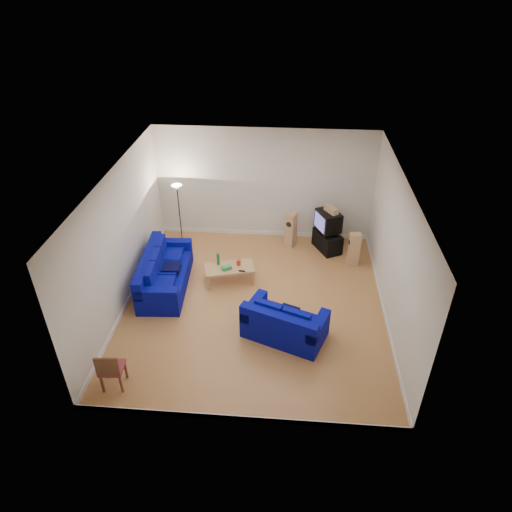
# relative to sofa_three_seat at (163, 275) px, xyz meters

# --- Properties ---
(room) EXTENTS (6.01, 6.51, 3.21)m
(room) POSITION_rel_sofa_three_seat_xyz_m (2.30, -0.53, 1.21)
(room) COLOR #965B2E
(room) RESTS_ON ground
(sofa_three_seat) EXTENTS (1.16, 2.40, 0.90)m
(sofa_three_seat) POSITION_rel_sofa_three_seat_xyz_m (0.00, 0.00, 0.00)
(sofa_three_seat) COLOR #070A7B
(sofa_three_seat) RESTS_ON ground
(sofa_loveseat) EXTENTS (1.92, 1.50, 0.85)m
(sofa_loveseat) POSITION_rel_sofa_three_seat_xyz_m (3.01, -1.57, -0.01)
(sofa_loveseat) COLOR #070A7B
(sofa_loveseat) RESTS_ON ground
(coffee_table) EXTENTS (1.31, 0.89, 0.43)m
(coffee_table) POSITION_rel_sofa_three_seat_xyz_m (1.60, 0.33, 0.04)
(coffee_table) COLOR tan
(coffee_table) RESTS_ON ground
(bottle) EXTENTS (0.10, 0.10, 0.31)m
(bottle) POSITION_rel_sofa_three_seat_xyz_m (1.31, 0.43, 0.26)
(bottle) COLOR #197233
(bottle) RESTS_ON coffee_table
(tissue_box) EXTENTS (0.26, 0.22, 0.09)m
(tissue_box) POSITION_rel_sofa_three_seat_xyz_m (1.55, 0.23, 0.15)
(tissue_box) COLOR green
(tissue_box) RESTS_ON coffee_table
(red_canister) EXTENTS (0.12, 0.12, 0.15)m
(red_canister) POSITION_rel_sofa_three_seat_xyz_m (1.82, 0.45, 0.17)
(red_canister) COLOR red
(red_canister) RESTS_ON coffee_table
(remote) EXTENTS (0.16, 0.07, 0.02)m
(remote) POSITION_rel_sofa_three_seat_xyz_m (1.93, 0.18, 0.11)
(remote) COLOR black
(remote) RESTS_ON coffee_table
(tv_stand) EXTENTS (0.84, 1.00, 0.54)m
(tv_stand) POSITION_rel_sofa_three_seat_xyz_m (4.11, 2.06, -0.07)
(tv_stand) COLOR black
(tv_stand) RESTS_ON ground
(av_receiver) EXTENTS (0.34, 0.41, 0.09)m
(av_receiver) POSITION_rel_sofa_three_seat_xyz_m (4.16, 2.01, 0.24)
(av_receiver) COLOR black
(av_receiver) RESTS_ON tv_stand
(television) EXTENTS (0.75, 0.84, 0.54)m
(television) POSITION_rel_sofa_three_seat_xyz_m (4.08, 2.08, 0.56)
(television) COLOR black
(television) RESTS_ON av_receiver
(centre_speaker) EXTENTS (0.39, 0.46, 0.15)m
(centre_speaker) POSITION_rel_sofa_three_seat_xyz_m (4.14, 2.08, 0.90)
(centre_speaker) COLOR tan
(centre_speaker) RESTS_ON television
(speaker_left) EXTENTS (0.34, 0.37, 1.03)m
(speaker_left) POSITION_rel_sofa_three_seat_xyz_m (3.09, 2.17, 0.18)
(speaker_left) COLOR tan
(speaker_left) RESTS_ON ground
(speaker_right) EXTENTS (0.31, 0.24, 0.95)m
(speaker_right) POSITION_rel_sofa_three_seat_xyz_m (4.75, 1.34, 0.14)
(speaker_right) COLOR tan
(speaker_right) RESTS_ON ground
(floor_lamp) EXTENTS (0.30, 0.30, 1.76)m
(floor_lamp) POSITION_rel_sofa_three_seat_xyz_m (-0.02, 2.15, 1.12)
(floor_lamp) COLOR black
(floor_lamp) RESTS_ON ground
(dining_chair) EXTENTS (0.46, 0.46, 0.90)m
(dining_chair) POSITION_rel_sofa_three_seat_xyz_m (-0.14, -3.22, 0.17)
(dining_chair) COLOR brown
(dining_chair) RESTS_ON ground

